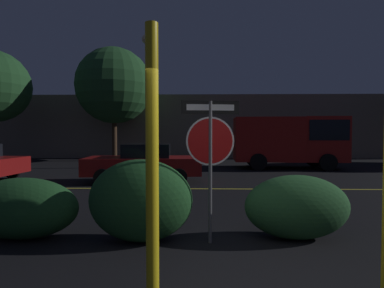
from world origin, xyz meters
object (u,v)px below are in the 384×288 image
object	(u,v)px
hedge_bush_2	(141,200)
hedge_bush_3	(297,207)
stop_sign	(210,141)
hedge_bush_1	(23,208)
street_lamp	(147,77)
passing_car_2	(144,163)
delivery_truck	(292,139)
yellow_pole_left	(152,163)
tree_2	(114,86)

from	to	relation	value
hedge_bush_2	hedge_bush_3	size ratio (longest dim) A/B	0.97
stop_sign	hedge_bush_1	distance (m)	3.44
hedge_bush_1	street_lamp	world-z (taller)	street_lamp
stop_sign	passing_car_2	distance (m)	6.73
delivery_truck	street_lamp	size ratio (longest dim) A/B	0.80
yellow_pole_left	passing_car_2	world-z (taller)	yellow_pole_left
hedge_bush_1	street_lamp	size ratio (longest dim) A/B	0.27
hedge_bush_1	delivery_truck	size ratio (longest dim) A/B	0.34
hedge_bush_1	street_lamp	xyz separation A→B (m)	(0.27, 10.86, 4.28)
stop_sign	tree_2	world-z (taller)	tree_2
delivery_truck	yellow_pole_left	bearing A→B (deg)	-19.78
passing_car_2	delivery_truck	size ratio (longest dim) A/B	0.78
hedge_bush_1	hedge_bush_2	distance (m)	2.08
passing_car_2	delivery_truck	world-z (taller)	delivery_truck
street_lamp	delivery_truck	bearing A→B (deg)	-1.14
delivery_truck	hedge_bush_2	bearing A→B (deg)	-25.00
stop_sign	street_lamp	distance (m)	11.81
yellow_pole_left	delivery_truck	bearing A→B (deg)	66.89
passing_car_2	street_lamp	xyz separation A→B (m)	(-0.72, 4.72, 4.09)
hedge_bush_3	hedge_bush_2	bearing A→B (deg)	-175.82
hedge_bush_3	delivery_truck	size ratio (longest dim) A/B	0.32
passing_car_2	street_lamp	bearing A→B (deg)	5.03
passing_car_2	tree_2	xyz separation A→B (m)	(-3.62, 8.78, 4.30)
stop_sign	delivery_truck	size ratio (longest dim) A/B	0.42
hedge_bush_3	hedge_bush_1	bearing A→B (deg)	-178.87
delivery_truck	tree_2	world-z (taller)	tree_2
hedge_bush_3	tree_2	world-z (taller)	tree_2
stop_sign	hedge_bush_2	xyz separation A→B (m)	(-1.16, 0.03, -0.99)
hedge_bush_2	street_lamp	size ratio (longest dim) A/B	0.25
stop_sign	delivery_truck	distance (m)	11.81
stop_sign	hedge_bush_3	xyz separation A→B (m)	(1.50, 0.23, -1.13)
hedge_bush_3	passing_car_2	world-z (taller)	passing_car_2
hedge_bush_2	passing_car_2	size ratio (longest dim) A/B	0.39
stop_sign	passing_car_2	bearing A→B (deg)	102.11
hedge_bush_1	stop_sign	bearing A→B (deg)	-2.39
passing_car_2	tree_2	size ratio (longest dim) A/B	0.59
tree_2	hedge_bush_2	bearing A→B (deg)	-72.63
street_lamp	passing_car_2	bearing A→B (deg)	-81.34
street_lamp	hedge_bush_1	bearing A→B (deg)	-91.44
yellow_pole_left	delivery_truck	xyz separation A→B (m)	(5.36, 12.56, 0.07)
hedge_bush_1	yellow_pole_left	bearing A→B (deg)	-36.01
hedge_bush_1	delivery_truck	distance (m)	13.35
hedge_bush_1	street_lamp	distance (m)	11.68
stop_sign	yellow_pole_left	size ratio (longest dim) A/B	0.79
tree_2	delivery_truck	bearing A→B (deg)	-21.80
hedge_bush_1	tree_2	size ratio (longest dim) A/B	0.26
delivery_truck	tree_2	distance (m)	11.85
tree_2	hedge_bush_1	bearing A→B (deg)	-80.02
hedge_bush_1	hedge_bush_2	world-z (taller)	hedge_bush_2
yellow_pole_left	passing_car_2	size ratio (longest dim) A/B	0.67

